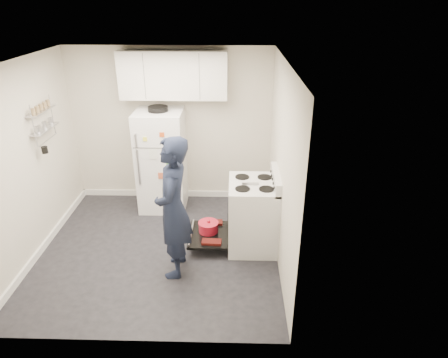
{
  "coord_description": "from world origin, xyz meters",
  "views": [
    {
      "loc": [
        1.01,
        -4.54,
        3.2
      ],
      "look_at": [
        0.89,
        0.05,
        1.05
      ],
      "focal_mm": 32.0,
      "sensor_mm": 36.0,
      "label": 1
    }
  ],
  "objects_px": {
    "electric_range": "(252,215)",
    "refrigerator": "(162,160)",
    "open_oven_door": "(209,231)",
    "person": "(173,208)"
  },
  "relations": [
    {
      "from": "electric_range",
      "to": "person",
      "type": "xyz_separation_m",
      "value": [
        -0.96,
        -0.59,
        0.42
      ]
    },
    {
      "from": "refrigerator",
      "to": "person",
      "type": "relative_size",
      "value": 0.94
    },
    {
      "from": "electric_range",
      "to": "person",
      "type": "height_order",
      "value": "person"
    },
    {
      "from": "electric_range",
      "to": "person",
      "type": "distance_m",
      "value": 1.21
    },
    {
      "from": "person",
      "to": "electric_range",
      "type": "bearing_deg",
      "value": 121.66
    },
    {
      "from": "open_oven_door",
      "to": "person",
      "type": "relative_size",
      "value": 0.39
    },
    {
      "from": "electric_range",
      "to": "open_oven_door",
      "type": "bearing_deg",
      "value": 177.51
    },
    {
      "from": "electric_range",
      "to": "refrigerator",
      "type": "distance_m",
      "value": 1.81
    },
    {
      "from": "electric_range",
      "to": "open_oven_door",
      "type": "xyz_separation_m",
      "value": [
        -0.59,
        0.03,
        -0.28
      ]
    },
    {
      "from": "refrigerator",
      "to": "open_oven_door",
      "type": "bearing_deg",
      "value": -53.23
    }
  ]
}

